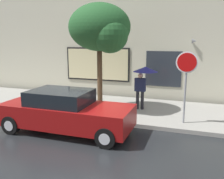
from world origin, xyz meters
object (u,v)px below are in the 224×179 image
(fire_hydrant, at_px, (36,100))
(street_tree, at_px, (101,29))
(parked_car, at_px, (66,112))
(stop_sign, at_px, (186,73))
(pedestrian_with_umbrella, at_px, (144,75))

(fire_hydrant, bearing_deg, street_tree, 15.30)
(street_tree, bearing_deg, fire_hydrant, -164.70)
(fire_hydrant, bearing_deg, parked_car, -34.26)
(parked_car, distance_m, stop_sign, 4.45)
(parked_car, xyz_separation_m, pedestrian_with_umbrella, (2.08, 3.12, 0.96))
(stop_sign, bearing_deg, street_tree, 170.23)
(pedestrian_with_umbrella, xyz_separation_m, stop_sign, (1.77, -1.29, 0.31))
(pedestrian_with_umbrella, bearing_deg, parked_car, -123.72)
(fire_hydrant, relative_size, stop_sign, 0.30)
(parked_car, bearing_deg, pedestrian_with_umbrella, 56.28)
(parked_car, relative_size, street_tree, 1.01)
(parked_car, height_order, street_tree, street_tree)
(pedestrian_with_umbrella, bearing_deg, fire_hydrant, -161.83)
(parked_car, bearing_deg, street_tree, 80.32)
(fire_hydrant, relative_size, street_tree, 0.18)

